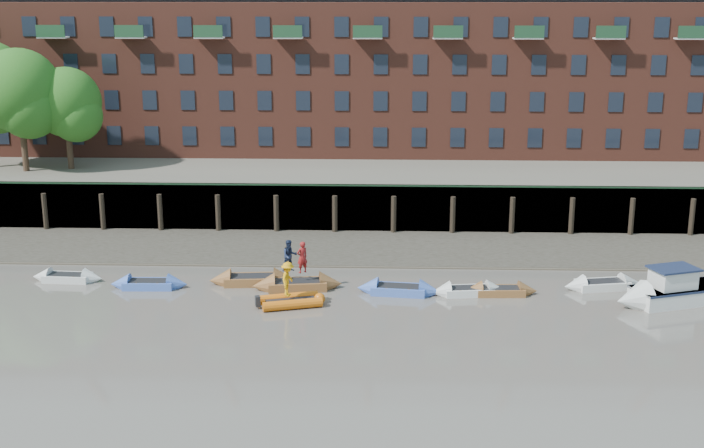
{
  "coord_description": "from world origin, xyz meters",
  "views": [
    {
      "loc": [
        1.3,
        -36.29,
        15.9
      ],
      "look_at": [
        -0.47,
        12.0,
        3.2
      ],
      "focal_mm": 45.0,
      "sensor_mm": 36.0,
      "label": 1
    }
  ],
  "objects_px": {
    "rowboat_0": "(67,278)",
    "rowboat_7": "(602,285)",
    "rowboat_1": "(149,284)",
    "rowboat_2": "(252,280)",
    "rib_tender": "(293,301)",
    "person_rower_a": "(302,257)",
    "person_rib_crew": "(288,279)",
    "person_rower_b": "(290,256)",
    "rowboat_4": "(399,290)",
    "rowboat_5": "(468,291)",
    "rowboat_3": "(297,285)",
    "motor_launch": "(662,293)",
    "rowboat_6": "(500,291)"
  },
  "relations": [
    {
      "from": "person_rower_a",
      "to": "person_rib_crew",
      "type": "relative_size",
      "value": 0.97
    },
    {
      "from": "motor_launch",
      "to": "rib_tender",
      "type": "bearing_deg",
      "value": -16.89
    },
    {
      "from": "rowboat_5",
      "to": "rowboat_7",
      "type": "bearing_deg",
      "value": 1.95
    },
    {
      "from": "person_rib_crew",
      "to": "rowboat_0",
      "type": "bearing_deg",
      "value": 85.47
    },
    {
      "from": "rib_tender",
      "to": "person_rib_crew",
      "type": "distance_m",
      "value": 1.24
    },
    {
      "from": "rib_tender",
      "to": "person_rower_b",
      "type": "relative_size",
      "value": 1.98
    },
    {
      "from": "rib_tender",
      "to": "motor_launch",
      "type": "relative_size",
      "value": 0.54
    },
    {
      "from": "rowboat_0",
      "to": "rowboat_4",
      "type": "xyz_separation_m",
      "value": [
        18.82,
        -1.5,
        0.02
      ]
    },
    {
      "from": "rowboat_4",
      "to": "rowboat_7",
      "type": "height_order",
      "value": "rowboat_4"
    },
    {
      "from": "person_rower_a",
      "to": "person_rib_crew",
      "type": "xyz_separation_m",
      "value": [
        -0.51,
        -2.67,
        -0.39
      ]
    },
    {
      "from": "rowboat_0",
      "to": "rowboat_1",
      "type": "distance_m",
      "value": 5.07
    },
    {
      "from": "rowboat_1",
      "to": "person_rower_a",
      "type": "relative_size",
      "value": 2.43
    },
    {
      "from": "rowboat_3",
      "to": "motor_launch",
      "type": "relative_size",
      "value": 0.79
    },
    {
      "from": "rowboat_2",
      "to": "rowboat_6",
      "type": "xyz_separation_m",
      "value": [
        13.73,
        -1.31,
        -0.04
      ]
    },
    {
      "from": "rowboat_2",
      "to": "person_rower_a",
      "type": "distance_m",
      "value": 3.42
    },
    {
      "from": "rowboat_0",
      "to": "rowboat_7",
      "type": "xyz_separation_m",
      "value": [
        30.15,
        -0.22,
        0.02
      ]
    },
    {
      "from": "rowboat_6",
      "to": "rowboat_7",
      "type": "bearing_deg",
      "value": 9.26
    },
    {
      "from": "rowboat_2",
      "to": "motor_launch",
      "type": "height_order",
      "value": "motor_launch"
    },
    {
      "from": "rowboat_3",
      "to": "rowboat_6",
      "type": "relative_size",
      "value": 1.26
    },
    {
      "from": "rowboat_3",
      "to": "motor_launch",
      "type": "bearing_deg",
      "value": -13.06
    },
    {
      "from": "rowboat_4",
      "to": "rowboat_5",
      "type": "xyz_separation_m",
      "value": [
        3.8,
        -0.0,
        -0.02
      ]
    },
    {
      "from": "rowboat_1",
      "to": "rowboat_3",
      "type": "bearing_deg",
      "value": -1.08
    },
    {
      "from": "rowboat_1",
      "to": "person_rib_crew",
      "type": "xyz_separation_m",
      "value": [
        8.05,
        -2.59,
        1.25
      ]
    },
    {
      "from": "rowboat_1",
      "to": "rowboat_2",
      "type": "relative_size",
      "value": 0.87
    },
    {
      "from": "rowboat_7",
      "to": "motor_launch",
      "type": "height_order",
      "value": "motor_launch"
    },
    {
      "from": "rowboat_2",
      "to": "motor_launch",
      "type": "xyz_separation_m",
      "value": [
        22.0,
        -2.56,
        0.4
      ]
    },
    {
      "from": "rowboat_6",
      "to": "person_rib_crew",
      "type": "bearing_deg",
      "value": -171.82
    },
    {
      "from": "rib_tender",
      "to": "person_rower_a",
      "type": "distance_m",
      "value": 3.08
    },
    {
      "from": "rowboat_4",
      "to": "rib_tender",
      "type": "height_order",
      "value": "rowboat_4"
    },
    {
      "from": "rowboat_6",
      "to": "motor_launch",
      "type": "distance_m",
      "value": 8.38
    },
    {
      "from": "rowboat_7",
      "to": "person_rower_b",
      "type": "height_order",
      "value": "person_rower_b"
    },
    {
      "from": "rowboat_2",
      "to": "rowboat_5",
      "type": "bearing_deg",
      "value": -11.96
    },
    {
      "from": "rowboat_2",
      "to": "rowboat_7",
      "type": "xyz_separation_m",
      "value": [
        19.53,
        -0.08,
        -0.02
      ]
    },
    {
      "from": "rowboat_6",
      "to": "rowboat_5",
      "type": "bearing_deg",
      "value": 179.34
    },
    {
      "from": "rowboat_2",
      "to": "person_rower_b",
      "type": "height_order",
      "value": "person_rower_b"
    },
    {
      "from": "rib_tender",
      "to": "rowboat_2",
      "type": "bearing_deg",
      "value": 110.81
    },
    {
      "from": "rowboat_2",
      "to": "rib_tender",
      "type": "xyz_separation_m",
      "value": [
        2.66,
        -3.43,
        0.01
      ]
    },
    {
      "from": "rowboat_2",
      "to": "person_rower_a",
      "type": "xyz_separation_m",
      "value": [
        2.91,
        -0.81,
        1.61
      ]
    },
    {
      "from": "rowboat_4",
      "to": "motor_launch",
      "type": "distance_m",
      "value": 13.85
    },
    {
      "from": "rowboat_6",
      "to": "rowboat_1",
      "type": "bearing_deg",
      "value": 176.11
    },
    {
      "from": "person_rib_crew",
      "to": "rowboat_5",
      "type": "bearing_deg",
      "value": -66.62
    },
    {
      "from": "person_rib_crew",
      "to": "rib_tender",
      "type": "bearing_deg",
      "value": -69.55
    },
    {
      "from": "rowboat_1",
      "to": "rowboat_2",
      "type": "height_order",
      "value": "rowboat_2"
    },
    {
      "from": "rowboat_4",
      "to": "person_rower_b",
      "type": "bearing_deg",
      "value": 179.0
    },
    {
      "from": "rowboat_1",
      "to": "rowboat_5",
      "type": "bearing_deg",
      "value": -3.2
    },
    {
      "from": "rowboat_2",
      "to": "motor_launch",
      "type": "relative_size",
      "value": 0.76
    },
    {
      "from": "rib_tender",
      "to": "rowboat_7",
      "type": "bearing_deg",
      "value": -5.71
    },
    {
      "from": "rowboat_0",
      "to": "rowboat_5",
      "type": "xyz_separation_m",
      "value": [
        22.62,
        -1.51,
        0.0
      ]
    },
    {
      "from": "rowboat_3",
      "to": "person_rower_a",
      "type": "relative_size",
      "value": 2.88
    },
    {
      "from": "rowboat_4",
      "to": "rowboat_7",
      "type": "relative_size",
      "value": 1.02
    }
  ]
}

